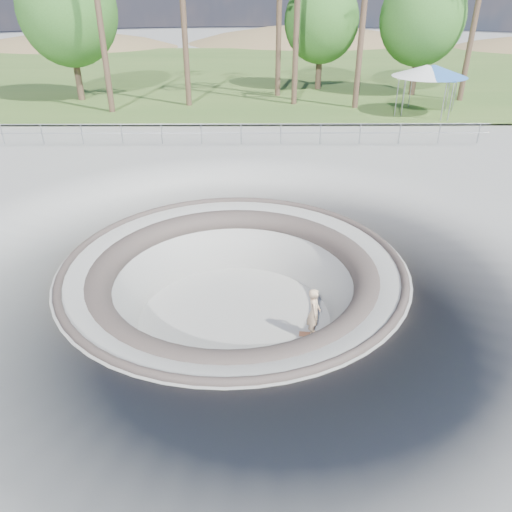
# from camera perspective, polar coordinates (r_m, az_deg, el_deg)

# --- Properties ---
(ground) EXTENTS (180.00, 180.00, 0.00)m
(ground) POSITION_cam_1_polar(r_m,az_deg,el_deg) (14.93, -2.61, -0.96)
(ground) COLOR gray
(ground) RESTS_ON ground
(skate_bowl) EXTENTS (14.00, 14.00, 4.10)m
(skate_bowl) POSITION_cam_1_polar(r_m,az_deg,el_deg) (15.92, -2.46, -6.68)
(skate_bowl) COLOR gray
(skate_bowl) RESTS_ON ground
(grass_strip) EXTENTS (180.00, 36.00, 0.12)m
(grass_strip) POSITION_cam_1_polar(r_m,az_deg,el_deg) (47.48, -1.14, 20.22)
(grass_strip) COLOR #3B5C24
(grass_strip) RESTS_ON ground
(distant_hills) EXTENTS (103.20, 45.00, 28.60)m
(distant_hills) POSITION_cam_1_polar(r_m,az_deg,el_deg) (71.65, 2.30, 17.30)
(distant_hills) COLOR olive
(distant_hills) RESTS_ON ground
(safety_railing) EXTENTS (25.00, 0.06, 1.03)m
(safety_railing) POSITION_cam_1_polar(r_m,az_deg,el_deg) (25.83, -1.72, 13.81)
(safety_railing) COLOR gray
(safety_railing) RESTS_ON ground
(skateboard) EXTENTS (0.81, 0.33, 0.08)m
(skateboard) POSITION_cam_1_polar(r_m,az_deg,el_deg) (15.17, 6.45, -8.95)
(skateboard) COLOR brown
(skateboard) RESTS_ON ground
(skater) EXTENTS (0.43, 0.61, 1.59)m
(skater) POSITION_cam_1_polar(r_m,az_deg,el_deg) (14.69, 6.63, -6.45)
(skater) COLOR beige
(skater) RESTS_ON skateboard
(canopy_white) EXTENTS (5.14, 5.14, 2.84)m
(canopy_white) POSITION_cam_1_polar(r_m,az_deg,el_deg) (32.93, 18.92, 19.37)
(canopy_white) COLOR gray
(canopy_white) RESTS_ON ground
(canopy_blue) EXTENTS (5.13, 5.13, 2.85)m
(canopy_blue) POSITION_cam_1_polar(r_m,az_deg,el_deg) (33.05, 19.64, 19.30)
(canopy_blue) COLOR gray
(canopy_blue) RESTS_ON ground
(bushy_tree_left) EXTENTS (6.25, 5.68, 9.02)m
(bushy_tree_left) POSITION_cam_1_polar(r_m,az_deg,el_deg) (37.13, -20.76, 24.74)
(bushy_tree_left) COLOR brown
(bushy_tree_left) RESTS_ON ground
(bushy_tree_mid) EXTENTS (5.30, 4.81, 7.64)m
(bushy_tree_mid) POSITION_cam_1_polar(r_m,az_deg,el_deg) (39.43, 7.50, 25.07)
(bushy_tree_mid) COLOR brown
(bushy_tree_mid) RESTS_ON ground
(bushy_tree_right) EXTENTS (5.66, 5.15, 8.17)m
(bushy_tree_right) POSITION_cam_1_polar(r_m,az_deg,el_deg) (38.55, 18.49, 24.38)
(bushy_tree_right) COLOR brown
(bushy_tree_right) RESTS_ON ground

